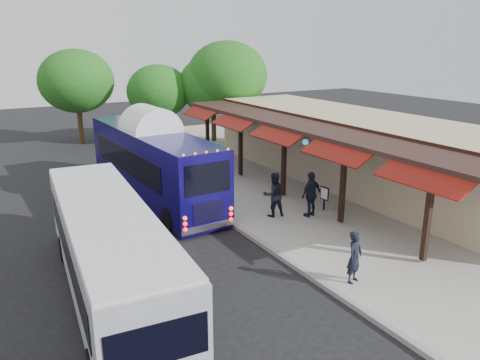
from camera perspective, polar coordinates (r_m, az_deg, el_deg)
ground at (r=17.16m, az=2.55°, el=-8.07°), size 90.00×90.00×0.00m
sidewalk at (r=22.89m, az=7.75°, el=-1.63°), size 10.00×40.00×0.15m
curb at (r=20.38m, az=-3.38°, el=-3.80°), size 0.20×40.00×0.16m
station_shelter at (r=24.59m, az=14.19°, el=3.56°), size 8.15×20.00×3.60m
coach_bus at (r=22.10m, az=-10.64°, el=2.41°), size 2.73×10.96×3.47m
city_bus at (r=13.87m, az=-15.72°, el=-8.02°), size 3.04×10.36×2.75m
ped_a at (r=14.54m, az=13.80°, el=-9.12°), size 0.69×0.56×1.62m
ped_b at (r=19.34m, az=4.12°, el=-1.78°), size 1.02×0.86×1.87m
ped_c at (r=19.48m, az=8.67°, el=-1.73°), size 1.19×0.70×1.91m
ped_d at (r=28.67m, az=-10.14°, el=3.69°), size 1.04×0.65×1.54m
sign_board at (r=20.32m, az=10.26°, el=-1.76°), size 0.08×0.48×1.05m
tree_left at (r=34.10m, az=-9.92°, el=10.57°), size 4.43×4.43×5.67m
tree_mid at (r=34.08m, az=-3.30°, el=11.49°), size 4.92×4.92×6.29m
tree_right at (r=33.80m, az=-1.58°, el=12.58°), size 5.68×5.68×7.27m
tree_far at (r=35.73m, az=-19.33°, el=11.30°), size 5.25×5.25×6.72m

